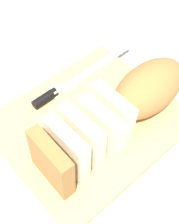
% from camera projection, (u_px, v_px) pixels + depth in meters
% --- Properties ---
extents(ground_plane, '(3.00, 3.00, 0.00)m').
position_uv_depth(ground_plane, '(90.00, 126.00, 0.68)').
color(ground_plane, beige).
extents(cutting_board, '(0.38, 0.33, 0.02)m').
position_uv_depth(cutting_board, '(90.00, 123.00, 0.67)').
color(cutting_board, tan).
rests_on(cutting_board, ground_plane).
extents(bread_loaf, '(0.37, 0.12, 0.11)m').
position_uv_depth(bread_loaf, '(124.00, 107.00, 0.62)').
color(bread_loaf, '#A8753D').
rests_on(bread_loaf, cutting_board).
extents(bread_knife, '(0.30, 0.03, 0.02)m').
position_uv_depth(bread_knife, '(61.00, 89.00, 0.71)').
color(bread_knife, silver).
rests_on(bread_knife, cutting_board).
extents(crumb_near_knife, '(0.00, 0.00, 0.00)m').
position_uv_depth(crumb_near_knife, '(104.00, 111.00, 0.67)').
color(crumb_near_knife, tan).
rests_on(crumb_near_knife, cutting_board).
extents(crumb_near_loaf, '(0.01, 0.01, 0.01)m').
position_uv_depth(crumb_near_loaf, '(71.00, 140.00, 0.63)').
color(crumb_near_loaf, tan).
rests_on(crumb_near_loaf, cutting_board).
extents(crumb_stray_left, '(0.01, 0.01, 0.01)m').
position_uv_depth(crumb_stray_left, '(77.00, 139.00, 0.63)').
color(crumb_stray_left, tan).
rests_on(crumb_stray_left, cutting_board).
extents(crumb_stray_right, '(0.01, 0.01, 0.01)m').
position_uv_depth(crumb_stray_right, '(74.00, 128.00, 0.65)').
color(crumb_stray_right, tan).
rests_on(crumb_stray_right, cutting_board).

